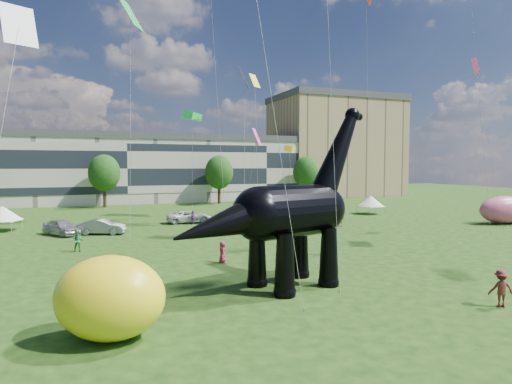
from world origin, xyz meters
name	(u,v)px	position (x,y,z in m)	size (l,w,h in m)	color
ground	(328,278)	(0.00, 0.00, 0.00)	(220.00, 220.00, 0.00)	#16330C
terrace_row	(125,171)	(-8.00, 62.00, 6.00)	(78.00, 11.00, 12.00)	beige
apartment_block	(335,149)	(40.00, 65.00, 11.00)	(28.00, 18.00, 22.00)	tan
tree_mid_left	(104,170)	(-12.00, 53.00, 6.29)	(5.20, 5.20, 9.44)	#382314
tree_mid_right	(219,170)	(8.00, 53.00, 6.29)	(5.20, 5.20, 9.44)	#382314
tree_far_right	(306,169)	(26.00, 53.00, 6.29)	(5.20, 5.20, 9.44)	#382314
dinosaur_sculpture	(285,215)	(-3.46, -0.96, 4.23)	(13.67, 5.66, 11.21)	black
car_silver	(61,227)	(-16.89, 24.02, 0.82)	(1.94, 4.83, 1.65)	#B7B6BB
car_grey	(102,227)	(-13.02, 23.13, 0.77)	(1.63, 4.67, 1.54)	gray
car_white	(189,217)	(-2.79, 28.65, 0.77)	(2.55, 5.54, 1.54)	silver
car_dark	(325,218)	(12.08, 21.42, 0.73)	(2.05, 5.05, 1.46)	#595960
gazebo_near	(326,202)	(18.38, 31.84, 1.69)	(3.65, 3.65, 2.41)	silver
gazebo_far	(371,201)	(24.03, 28.86, 1.87)	(4.44, 4.44, 2.66)	white
gazebo_left	(2,213)	(-22.99, 29.29, 1.92)	(4.70, 4.70, 2.73)	white
inflatable_pink	(505,210)	(32.89, 14.21, 1.69)	(6.78, 3.39, 3.39)	#DE5689
inflatable_yellow	(110,298)	(-13.21, -5.19, 1.72)	(4.48, 3.44, 3.44)	yellow
visitors	(247,233)	(-0.52, 13.74, 0.87)	(52.46, 43.39, 1.87)	teal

